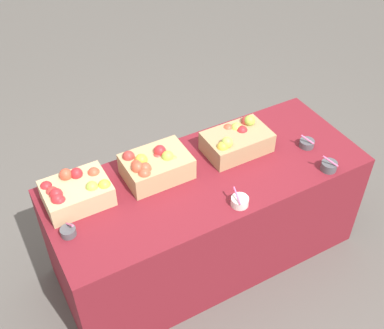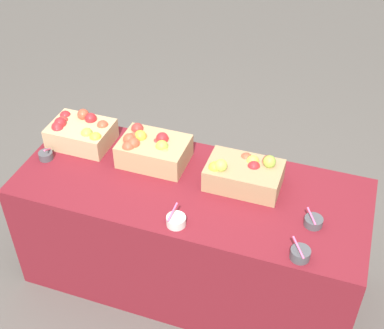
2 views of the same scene
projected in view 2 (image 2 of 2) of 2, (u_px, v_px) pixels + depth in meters
The scene contains 9 objects.
ground_plane at pixel (190, 274), 3.28m from camera, with size 10.00×10.00×0.00m, color #56514C.
table at pixel (190, 234), 3.05m from camera, with size 1.90×0.76×0.74m, color maroon.
apple_crate_left at pixel (80, 132), 3.07m from camera, with size 0.35×0.26×0.18m.
apple_crate_middle at pixel (152, 149), 2.93m from camera, with size 0.37×0.27×0.18m.
apple_crate_right at pixel (244, 174), 2.78m from camera, with size 0.39×0.25×0.18m.
sample_bowl_near at pixel (313, 222), 2.57m from camera, with size 0.09×0.09×0.09m.
sample_bowl_mid at pixel (176, 221), 2.58m from camera, with size 0.10×0.10×0.10m.
sample_bowl_far at pixel (300, 254), 2.41m from camera, with size 0.10×0.10×0.11m.
sample_bowl_extra at pixel (46, 155), 2.98m from camera, with size 0.08×0.08×0.09m.
Camera 2 is at (0.70, -1.99, 2.61)m, focal length 49.18 mm.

